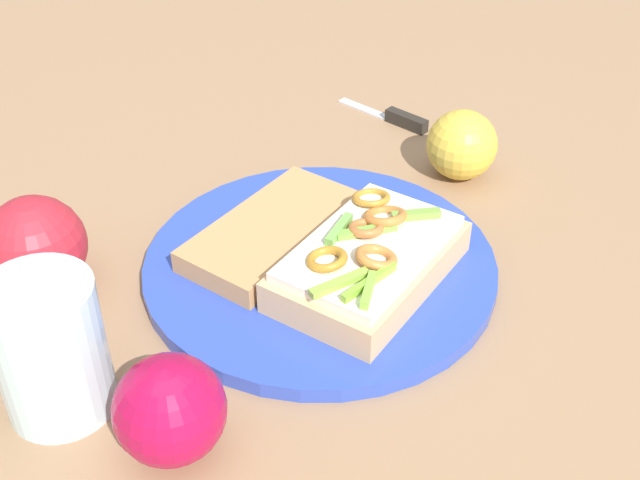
# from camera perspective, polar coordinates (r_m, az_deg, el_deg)

# --- Properties ---
(ground_plane) EXTENTS (2.00, 2.00, 0.00)m
(ground_plane) POSITION_cam_1_polar(r_m,az_deg,el_deg) (0.68, -0.00, -2.22)
(ground_plane) COLOR #936E4E
(ground_plane) RESTS_ON ground
(plate) EXTENTS (0.29, 0.29, 0.01)m
(plate) POSITION_cam_1_polar(r_m,az_deg,el_deg) (0.68, -0.00, -1.80)
(plate) COLOR #2D47B5
(plate) RESTS_ON ground_plane
(sandwich) EXTENTS (0.19, 0.18, 0.05)m
(sandwich) POSITION_cam_1_polar(r_m,az_deg,el_deg) (0.64, 3.46, -1.43)
(sandwich) COLOR tan
(sandwich) RESTS_ON plate
(bread_slice_side) EXTENTS (0.18, 0.17, 0.02)m
(bread_slice_side) POSITION_cam_1_polar(r_m,az_deg,el_deg) (0.69, -3.24, 0.61)
(bread_slice_side) COLOR tan
(bread_slice_side) RESTS_ON plate
(apple_0) EXTENTS (0.10, 0.10, 0.07)m
(apple_0) POSITION_cam_1_polar(r_m,az_deg,el_deg) (0.53, -10.50, -11.65)
(apple_0) COLOR #A70D38
(apple_0) RESTS_ON ground_plane
(apple_1) EXTENTS (0.11, 0.11, 0.08)m
(apple_1) POSITION_cam_1_polar(r_m,az_deg,el_deg) (0.68, -19.36, -0.36)
(apple_1) COLOR #B5202D
(apple_1) RESTS_ON ground_plane
(apple_2) EXTENTS (0.09, 0.09, 0.07)m
(apple_2) POSITION_cam_1_polar(r_m,az_deg,el_deg) (0.80, 9.94, 6.60)
(apple_2) COLOR gold
(apple_2) RESTS_ON ground_plane
(drinking_glass) EXTENTS (0.07, 0.07, 0.10)m
(drinking_glass) POSITION_cam_1_polar(r_m,az_deg,el_deg) (0.57, -18.45, -7.29)
(drinking_glass) COLOR silver
(drinking_glass) RESTS_ON ground_plane
(knife) EXTENTS (0.09, 0.09, 0.01)m
(knife) POSITION_cam_1_polar(r_m,az_deg,el_deg) (0.90, 5.31, 8.58)
(knife) COLOR silver
(knife) RESTS_ON ground_plane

